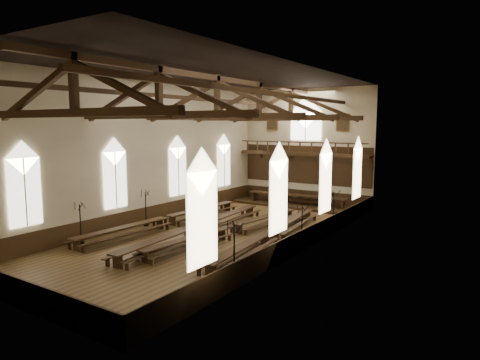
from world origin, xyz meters
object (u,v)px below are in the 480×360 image
object	(u,v)px
refectory_row_a	(166,219)
refectory_row_c	(231,229)
candelabrum_left_far	(200,203)
high_table	(297,196)
candelabrum_right_near	(234,265)
dais	(297,205)
candelabrum_right_far	(333,217)
candelabrum_left_mid	(146,215)
candelabrum_right_mid	(302,234)
refectory_row_b	(198,227)
refectory_row_d	(269,233)
candelabrum_left_near	(81,231)

from	to	relation	value
refectory_row_a	refectory_row_c	distance (m)	5.10
candelabrum_left_far	high_table	bearing A→B (deg)	48.46
candelabrum_right_near	refectory_row_a	bearing A→B (deg)	147.82
dais	candelabrum_right_far	size ratio (longest dim) A/B	4.26
candelabrum_left_mid	candelabrum_left_far	distance (m)	5.93
dais	candelabrum_right_mid	bearing A→B (deg)	-62.88
refectory_row_b	refectory_row_d	world-z (taller)	refectory_row_b
refectory_row_d	candelabrum_left_mid	size ratio (longest dim) A/B	5.69
refectory_row_b	refectory_row_a	bearing A→B (deg)	168.68
dais	refectory_row_b	bearing A→B (deg)	-93.77
candelabrum_right_mid	candelabrum_left_far	bearing A→B (deg)	157.33
dais	candelabrum_left_near	distance (m)	18.26
refectory_row_d	candelabrum_right_far	xyz separation A→B (m)	(1.99, 5.06, 0.29)
refectory_row_a	candelabrum_right_mid	xyz separation A→B (m)	(9.68, 0.80, 0.20)
high_table	candelabrum_left_near	size ratio (longest dim) A/B	3.55
refectory_row_c	candelabrum_right_far	world-z (taller)	candelabrum_right_far
candelabrum_right_far	refectory_row_c	bearing A→B (deg)	-130.90
refectory_row_a	candelabrum_right_far	distance (m)	11.21
candelabrum_right_near	candelabrum_right_far	xyz separation A→B (m)	(0.00, 11.75, -0.03)
refectory_row_b	candelabrum_right_mid	bearing A→B (deg)	12.90
candelabrum_left_far	candelabrum_right_mid	distance (m)	12.03
candelabrum_left_mid	candelabrum_right_mid	distance (m)	11.17
candelabrum_right_near	candelabrum_right_mid	xyz separation A→B (m)	(0.00, 6.89, -0.10)
refectory_row_c	refectory_row_a	bearing A→B (deg)	-176.02
refectory_row_a	refectory_row_b	distance (m)	3.36
refectory_row_d	dais	distance (m)	11.65
refectory_row_d	candelabrum_left_far	bearing A→B (deg)	152.01
candelabrum_left_far	candelabrum_right_far	size ratio (longest dim) A/B	0.86
refectory_row_d	candelabrum_right_far	bearing A→B (deg)	68.47
high_table	candelabrum_left_mid	bearing A→B (deg)	-114.44
candelabrum_right_near	dais	bearing A→B (deg)	107.41
dais	candelabrum_left_mid	bearing A→B (deg)	-114.44
high_table	candelabrum_left_mid	size ratio (longest dim) A/B	3.48
refectory_row_a	candelabrum_right_far	bearing A→B (deg)	30.31
dais	candelabrum_left_near	xyz separation A→B (m)	(-5.53, -17.39, 0.65)
high_table	candelabrum_right_near	bearing A→B (deg)	-72.59
refectory_row_d	candelabrum_left_far	world-z (taller)	candelabrum_left_far
high_table	refectory_row_b	bearing A→B (deg)	-93.77
refectory_row_c	high_table	bearing A→B (deg)	94.93
refectory_row_c	candelabrum_left_mid	size ratio (longest dim) A/B	5.57
refectory_row_b	candelabrum_right_near	bearing A→B (deg)	-40.39
refectory_row_b	dais	world-z (taller)	refectory_row_b
dais	candelabrum_left_near	bearing A→B (deg)	-107.64
candelabrum_right_far	refectory_row_b	bearing A→B (deg)	-135.30
candelabrum_left_near	candelabrum_right_far	size ratio (longest dim) A/B	0.92
refectory_row_a	refectory_row_b	bearing A→B (deg)	-11.32
refectory_row_d	candelabrum_right_near	world-z (taller)	candelabrum_right_near
dais	high_table	bearing A→B (deg)	0.00
candelabrum_left_near	candelabrum_left_far	xyz separation A→B (m)	(0.00, 11.15, -0.04)
refectory_row_c	candelabrum_left_far	distance (m)	8.26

